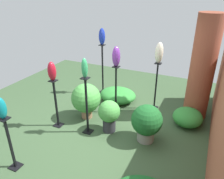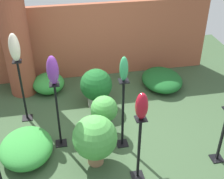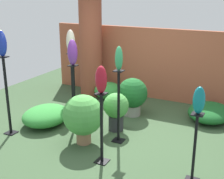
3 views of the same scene
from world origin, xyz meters
TOP-DOWN VIEW (x-y plane):
  - ground_plane at (0.00, 0.00)m, footprint 8.00×8.00m
  - brick_wall_back at (0.00, 2.25)m, footprint 5.60×0.12m
  - brick_pillar at (-1.56, 1.78)m, footprint 0.56×0.56m
  - pedestal_violet at (-0.85, -0.10)m, footprint 0.20×0.20m
  - pedestal_jade at (0.21, -0.31)m, footprint 0.20×0.20m
  - pedestal_ruby at (0.29, -1.07)m, footprint 0.20×0.20m
  - pedestal_teal at (1.69, -0.96)m, footprint 0.20×0.20m
  - pedestal_cobalt at (-1.76, -0.94)m, footprint 0.20×0.20m
  - pedestal_ivory at (-1.47, 0.76)m, footprint 0.20×0.20m
  - art_vase_violet at (-0.85, -0.10)m, footprint 0.19×0.19m
  - art_vase_jade at (0.21, -0.31)m, footprint 0.13×0.12m
  - art_vase_ruby at (0.29, -1.07)m, footprint 0.18×0.18m
  - art_vase_teal at (1.69, -0.96)m, footprint 0.16×0.15m
  - art_vase_cobalt at (-1.76, -0.94)m, footprint 0.18×0.18m
  - art_vase_ivory at (-1.47, 0.76)m, footprint 0.19×0.20m
  - potted_plant_walkway_edge at (-0.06, 0.95)m, footprint 0.65×0.65m
  - potted_plant_near_pillar at (-0.31, -0.65)m, footprint 0.72×0.72m
  - potted_plant_front_left at (-0.04, 0.10)m, footprint 0.49×0.49m
  - foliage_bed_east at (-1.42, -0.29)m, footprint 0.88×1.04m
  - foliage_bed_west at (-1.02, 1.67)m, footprint 0.69×0.68m

SIDE VIEW (x-z plane):
  - ground_plane at x=0.00m, z-range 0.00..0.00m
  - foliage_bed_east at x=-1.42m, z-range 0.00..0.37m
  - foliage_bed_west at x=-1.02m, z-range 0.00..0.41m
  - potted_plant_front_left at x=-0.04m, z-range 0.07..0.81m
  - potted_plant_walkway_edge at x=-0.06m, z-range 0.05..0.87m
  - pedestal_teal at x=1.69m, z-range -0.05..0.99m
  - potted_plant_near_pillar at x=-0.31m, z-range 0.07..0.96m
  - pedestal_ruby at x=0.29m, z-range -0.05..1.10m
  - pedestal_violet at x=-0.85m, z-range -0.05..1.20m
  - pedestal_ivory at x=-1.47m, z-range -0.05..1.22m
  - pedestal_jade at x=0.21m, z-range -0.05..1.26m
  - pedestal_cobalt at x=-1.76m, z-range -0.05..1.43m
  - brick_wall_back at x=0.00m, z-range 0.00..1.75m
  - art_vase_teal at x=1.69m, z-range 1.04..1.42m
  - brick_pillar at x=-1.56m, z-range 0.00..2.50m
  - art_vase_ruby at x=0.29m, z-range 1.15..1.57m
  - art_vase_violet at x=-0.85m, z-range 1.25..1.74m
  - art_vase_jade at x=0.21m, z-range 1.32..1.73m
  - art_vase_ivory at x=-1.47m, z-range 1.27..1.79m
  - art_vase_cobalt at x=-1.76m, z-range 1.49..1.95m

